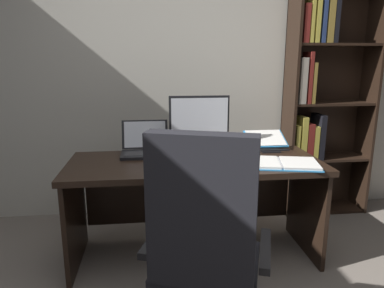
% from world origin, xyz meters
% --- Properties ---
extents(wall_back, '(5.35, 0.12, 2.80)m').
position_xyz_m(wall_back, '(0.00, 1.94, 1.40)').
color(wall_back, beige).
rests_on(wall_back, ground).
extents(desk, '(1.74, 0.68, 0.73)m').
position_xyz_m(desk, '(-0.06, 1.10, 0.53)').
color(desk, black).
rests_on(desk, ground).
extents(bookshelf, '(0.78, 0.29, 2.05)m').
position_xyz_m(bookshelf, '(1.15, 1.72, 0.99)').
color(bookshelf, black).
rests_on(bookshelf, ground).
extents(office_chair, '(0.70, 0.62, 1.12)m').
position_xyz_m(office_chair, '(-0.12, 0.19, 0.47)').
color(office_chair, black).
rests_on(office_chair, ground).
extents(monitor, '(0.45, 0.16, 0.43)m').
position_xyz_m(monitor, '(0.00, 1.24, 0.94)').
color(monitor, black).
rests_on(monitor, desk).
extents(laptop, '(0.35, 0.31, 0.23)m').
position_xyz_m(laptop, '(-0.40, 1.25, 0.78)').
color(laptop, black).
rests_on(laptop, desk).
extents(keyboard, '(0.42, 0.15, 0.02)m').
position_xyz_m(keyboard, '(0.00, 0.92, 0.74)').
color(keyboard, black).
rests_on(keyboard, desk).
extents(computer_mouse, '(0.06, 0.10, 0.04)m').
position_xyz_m(computer_mouse, '(-0.30, 0.92, 0.75)').
color(computer_mouse, black).
rests_on(computer_mouse, desk).
extents(reading_stand_with_book, '(0.31, 0.27, 0.13)m').
position_xyz_m(reading_stand_with_book, '(0.54, 1.31, 0.79)').
color(reading_stand_with_book, black).
rests_on(reading_stand_with_book, desk).
extents(open_binder, '(0.55, 0.40, 0.02)m').
position_xyz_m(open_binder, '(0.49, 0.87, 0.74)').
color(open_binder, '#2D84C6').
rests_on(open_binder, desk).
extents(notepad, '(0.16, 0.21, 0.01)m').
position_xyz_m(notepad, '(0.26, 0.99, 0.73)').
color(notepad, silver).
rests_on(notepad, desk).
extents(pen, '(0.14, 0.05, 0.01)m').
position_xyz_m(pen, '(0.28, 0.99, 0.74)').
color(pen, black).
rests_on(pen, notepad).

